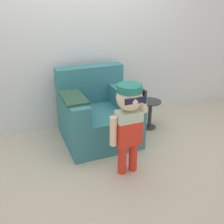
{
  "coord_description": "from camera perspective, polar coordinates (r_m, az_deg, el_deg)",
  "views": [
    {
      "loc": [
        -1.0,
        -2.87,
        1.78
      ],
      "look_at": [
        0.02,
        -0.37,
        0.56
      ],
      "focal_mm": 42.0,
      "sensor_mm": 36.0,
      "label": 1
    }
  ],
  "objects": [
    {
      "name": "person_child",
      "position": [
        2.62,
        3.64,
        -0.95
      ],
      "size": [
        0.41,
        0.31,
        1.0
      ],
      "color": "red",
      "rests_on": "ground_plane"
    },
    {
      "name": "armchair",
      "position": [
        3.41,
        -3.15,
        -0.62
      ],
      "size": [
        0.92,
        0.88,
        0.92
      ],
      "color": "teal",
      "rests_on": "ground_plane"
    },
    {
      "name": "side_table",
      "position": [
        3.75,
        8.27,
        0.07
      ],
      "size": [
        0.29,
        0.29,
        0.42
      ],
      "color": "#333333",
      "rests_on": "ground_plane"
    },
    {
      "name": "wall_back",
      "position": [
        3.65,
        -6.31,
        16.63
      ],
      "size": [
        10.0,
        0.05,
        2.6
      ],
      "color": "silver",
      "rests_on": "ground_plane"
    },
    {
      "name": "ground_plane",
      "position": [
        3.52,
        -2.56,
        -6.04
      ],
      "size": [
        10.0,
        10.0,
        0.0
      ],
      "primitive_type": "plane",
      "color": "#BCB29E"
    }
  ]
}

